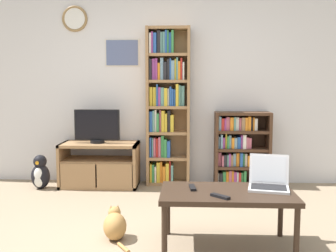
# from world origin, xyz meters

# --- Properties ---
(ground_plane) EXTENTS (18.00, 18.00, 0.00)m
(ground_plane) POSITION_xyz_m (0.00, 0.00, 0.00)
(ground_plane) COLOR gray
(wall_back) EXTENTS (6.92, 0.09, 2.60)m
(wall_back) POSITION_xyz_m (-0.01, 2.23, 1.31)
(wall_back) COLOR silver
(wall_back) RESTS_ON ground_plane
(tv_stand) EXTENTS (0.98, 0.48, 0.56)m
(tv_stand) POSITION_xyz_m (-0.75, 1.92, 0.28)
(tv_stand) COLOR #9E754C
(tv_stand) RESTS_ON ground_plane
(television) EXTENTS (0.57, 0.18, 0.43)m
(television) POSITION_xyz_m (-0.78, 1.93, 0.77)
(television) COLOR black
(television) RESTS_ON tv_stand
(bookshelf_tall) EXTENTS (0.55, 0.25, 2.01)m
(bookshelf_tall) POSITION_xyz_m (0.09, 2.07, 1.02)
(bookshelf_tall) COLOR #9E754C
(bookshelf_tall) RESTS_ON ground_plane
(bookshelf_short) EXTENTS (0.70, 0.29, 0.95)m
(bookshelf_short) POSITION_xyz_m (1.02, 2.05, 0.48)
(bookshelf_short) COLOR #472D1E
(bookshelf_short) RESTS_ON ground_plane
(coffee_table) EXTENTS (1.06, 0.58, 0.46)m
(coffee_table) POSITION_xyz_m (0.68, 0.12, 0.42)
(coffee_table) COLOR #332319
(coffee_table) RESTS_ON ground_plane
(laptop) EXTENTS (0.37, 0.34, 0.26)m
(laptop) POSITION_xyz_m (1.03, 0.23, 0.53)
(laptop) COLOR silver
(laptop) RESTS_ON coffee_table
(remote_near_laptop) EXTENTS (0.06, 0.16, 0.02)m
(remote_near_laptop) POSITION_xyz_m (0.40, 0.18, 0.47)
(remote_near_laptop) COLOR black
(remote_near_laptop) RESTS_ON coffee_table
(remote_far_from_laptop) EXTENTS (0.15, 0.14, 0.02)m
(remote_far_from_laptop) POSITION_xyz_m (0.61, -0.06, 0.47)
(remote_far_from_laptop) COLOR black
(remote_far_from_laptop) RESTS_ON coffee_table
(cat) EXTENTS (0.29, 0.43, 0.28)m
(cat) POSITION_xyz_m (-0.25, 0.24, 0.12)
(cat) COLOR #B78447
(cat) RESTS_ON ground_plane
(penguin_figurine) EXTENTS (0.23, 0.21, 0.43)m
(penguin_figurine) POSITION_xyz_m (-1.47, 1.76, 0.19)
(penguin_figurine) COLOR black
(penguin_figurine) RESTS_ON ground_plane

